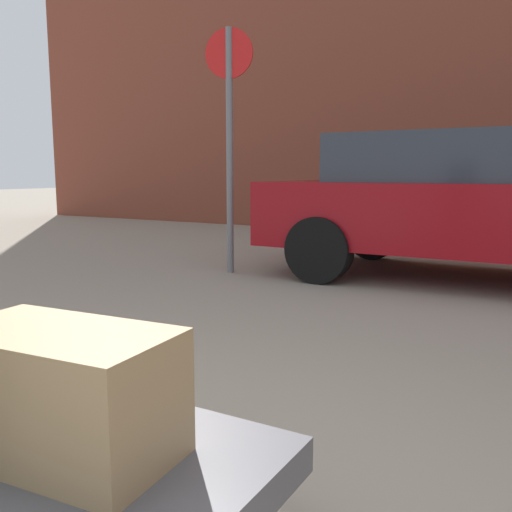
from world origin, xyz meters
The scene contains 4 objects.
luggage_cart centered at (0.00, 0.00, 0.27)m, with size 1.24×0.86×0.34m.
duffel_bag_tan_stacked_top centered at (0.10, 0.03, 0.50)m, with size 0.59×0.33×0.33m, color #9E7F56.
parked_car centered at (0.46, 4.82, 0.76)m, with size 4.31×1.95×1.42m.
no_parking_sign centered at (-1.93, 4.01, 1.53)m, with size 0.49×0.15×2.49m.
Camera 1 is at (1.19, -0.87, 1.05)m, focal length 38.74 mm.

